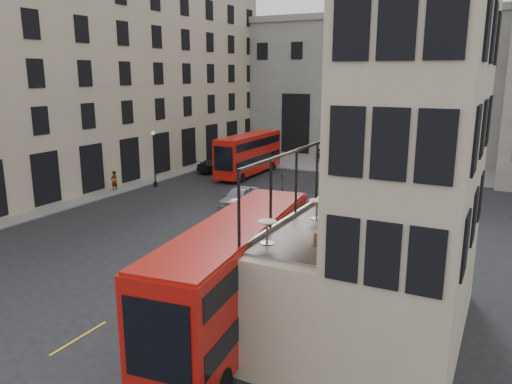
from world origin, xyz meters
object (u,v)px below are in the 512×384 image
at_px(street_lamp_b, 322,148).
at_px(bicycle, 262,203).
at_px(cyclist, 295,206).
at_px(cafe_table_mid, 317,206).
at_px(cafe_chair_a, 321,237).
at_px(pedestrian_a, 224,163).
at_px(cafe_table_near, 267,229).
at_px(cafe_chair_b, 352,217).
at_px(pedestrian_e, 114,181).
at_px(street_lamp_a, 154,162).
at_px(traffic_light_far, 226,149).
at_px(pedestrian_b, 319,156).
at_px(pedestrian_d, 418,174).
at_px(car_a, 239,197).
at_px(cafe_chair_c, 350,213).
at_px(cafe_table_far, 343,190).
at_px(pedestrian_c, 351,158).
at_px(bus_near, 235,272).
at_px(bus_far, 249,152).
at_px(car_b, 348,181).
at_px(traffic_light_near, 282,193).
at_px(cafe_chair_d, 358,202).
at_px(car_c, 217,165).

xyz_separation_m(street_lamp_b, bicycle, (1.60, -18.30, -1.99)).
relative_size(street_lamp_b, cyclist, 2.83).
xyz_separation_m(cafe_table_mid, cafe_chair_a, (1.26, -2.94, -0.29)).
distance_m(pedestrian_a, cafe_table_near, 39.03).
bearing_deg(cafe_chair_b, pedestrian_e, 151.22).
bearing_deg(street_lamp_a, traffic_light_far, 78.69).
xyz_separation_m(pedestrian_b, pedestrian_d, (12.66, -6.51, 0.10)).
relative_size(car_a, cafe_chair_c, 5.39).
relative_size(street_lamp_b, cafe_table_far, 7.99).
distance_m(traffic_light_far, street_lamp_a, 10.20).
height_order(cyclist, pedestrian_c, cyclist).
height_order(bus_near, car_a, bus_near).
bearing_deg(cyclist, pedestrian_c, -0.49).
xyz_separation_m(bus_far, car_b, (11.38, -1.66, -1.72)).
distance_m(car_a, cafe_table_mid, 20.12).
bearing_deg(cafe_chair_b, bus_far, 125.23).
xyz_separation_m(traffic_light_near, cafe_table_mid, (6.97, -12.03, 2.72)).
bearing_deg(bus_near, cafe_table_near, -30.15).
distance_m(cyclist, cafe_table_near, 19.51).
relative_size(pedestrian_d, cafe_table_far, 2.97).
bearing_deg(pedestrian_b, cafe_chair_c, -121.32).
bearing_deg(car_a, cafe_table_mid, -54.19).
bearing_deg(bus_far, pedestrian_e, -120.12).
height_order(car_a, cafe_table_near, cafe_table_near).
relative_size(traffic_light_near, bicycle, 2.48).
height_order(car_b, pedestrian_a, pedestrian_a).
relative_size(car_b, cafe_chair_a, 5.17).
bearing_deg(cyclist, cafe_table_near, -167.49).
bearing_deg(cafe_table_far, pedestrian_e, 156.72).
bearing_deg(car_a, cafe_table_far, -46.03).
xyz_separation_m(car_b, bicycle, (-4.09, -9.82, -0.32)).
relative_size(bicycle, pedestrian_c, 0.93).
relative_size(bicycle, cafe_table_far, 2.30).
relative_size(cafe_table_near, cafe_chair_d, 1.01).
bearing_deg(car_c, cafe_chair_d, 143.03).
bearing_deg(cafe_table_near, cafe_chair_d, 76.51).
xyz_separation_m(cyclist, cafe_chair_a, (8.15, -17.11, 3.92)).
relative_size(bicycle, cafe_chair_b, 1.88).
bearing_deg(pedestrian_d, pedestrian_a, 59.69).
bearing_deg(car_b, pedestrian_b, 124.71).
height_order(cyclist, pedestrian_d, pedestrian_d).
bearing_deg(car_c, cafe_chair_a, 137.53).
xyz_separation_m(pedestrian_d, cafe_chair_a, (2.03, -33.84, 3.87)).
distance_m(bus_far, cafe_chair_a, 35.67).
relative_size(street_lamp_a, bus_near, 0.43).
xyz_separation_m(pedestrian_b, pedestrian_c, (3.78, 0.47, -0.06)).
relative_size(pedestrian_d, cafe_chair_c, 2.25).
bearing_deg(cafe_chair_b, street_lamp_b, 111.64).
bearing_deg(bus_far, cafe_chair_b, -54.77).
bearing_deg(cafe_table_mid, pedestrian_a, 127.12).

